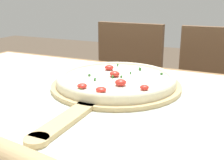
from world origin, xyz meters
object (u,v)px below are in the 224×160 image
pizza_peel (113,87)px  chair_right (213,106)px  pizza (116,79)px  chair_left (123,92)px

pizza_peel → chair_right: (0.25, 0.65, -0.26)m
pizza → pizza_peel: bearing=-90.3°
pizza → chair_left: chair_left is taller
chair_left → chair_right: (0.48, -0.00, 0.00)m
chair_left → chair_right: bearing=0.7°
chair_left → chair_right: 0.48m
pizza_peel → chair_left: size_ratio=0.67×
pizza → chair_left: size_ratio=0.40×
pizza_peel → chair_left: bearing=109.9°
pizza → chair_right: 0.73m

